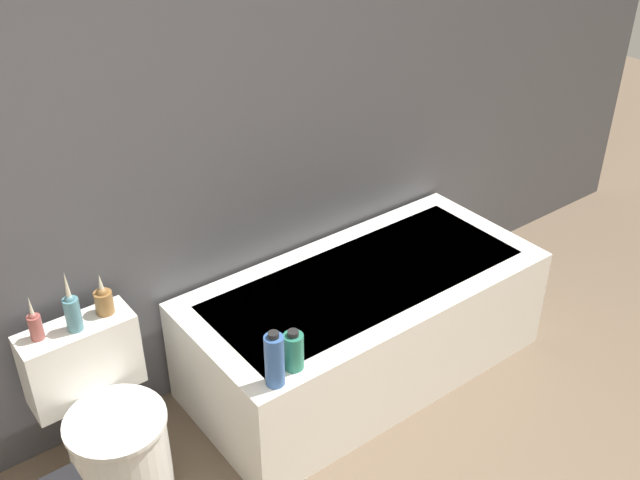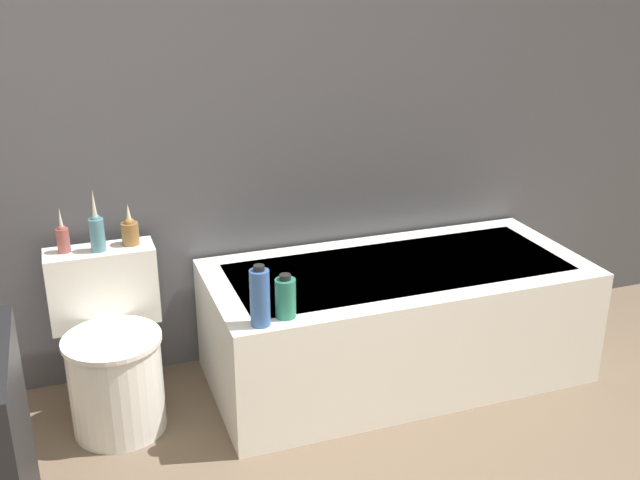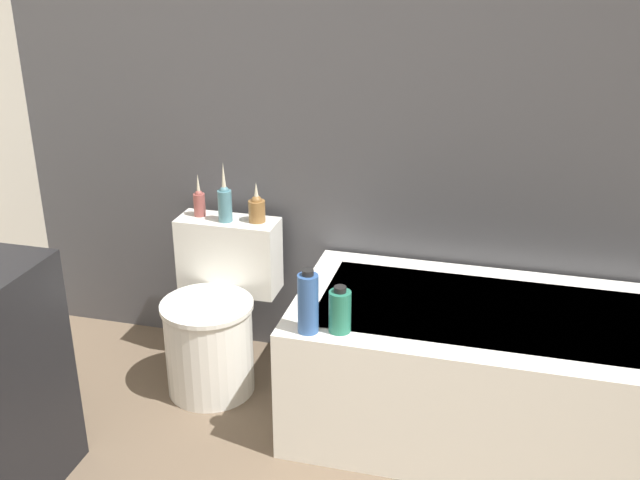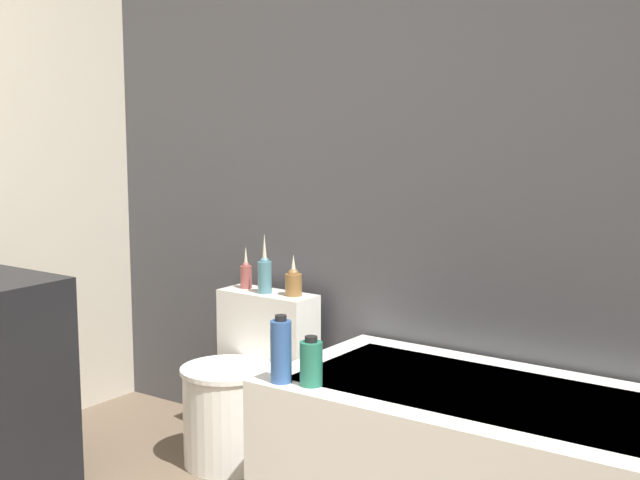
{
  "view_description": "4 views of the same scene",
  "coord_description": "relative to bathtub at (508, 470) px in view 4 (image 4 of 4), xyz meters",
  "views": [
    {
      "loc": [
        -1.13,
        -0.39,
        2.45
      ],
      "look_at": [
        0.28,
        1.46,
        1.01
      ],
      "focal_mm": 42.0,
      "sensor_mm": 36.0,
      "label": 1
    },
    {
      "loc": [
        -0.62,
        -1.02,
        1.81
      ],
      "look_at": [
        0.29,
        1.5,
        0.78
      ],
      "focal_mm": 42.0,
      "sensor_mm": 36.0,
      "label": 2
    },
    {
      "loc": [
        0.64,
        -0.85,
        1.85
      ],
      "look_at": [
        0.03,
        1.47,
        0.84
      ],
      "focal_mm": 42.0,
      "sensor_mm": 36.0,
      "label": 3
    },
    {
      "loc": [
        1.85,
        -0.98,
        1.48
      ],
      "look_at": [
        0.03,
        1.57,
        1.01
      ],
      "focal_mm": 50.0,
      "sensor_mm": 36.0,
      "label": 4
    }
  ],
  "objects": [
    {
      "name": "shampoo_bottle_short",
      "position": [
        -0.61,
        -0.29,
        0.34
      ],
      "size": [
        0.08,
        0.08,
        0.17
      ],
      "color": "#267259",
      "rests_on": "bathtub"
    },
    {
      "name": "vase_silver",
      "position": [
        -1.23,
        0.23,
        0.5
      ],
      "size": [
        0.06,
        0.06,
        0.26
      ],
      "color": "teal",
      "rests_on": "toilet"
    },
    {
      "name": "vase_gold",
      "position": [
        -1.37,
        0.27,
        0.48
      ],
      "size": [
        0.05,
        0.05,
        0.19
      ],
      "color": "#994C47",
      "rests_on": "toilet"
    },
    {
      "name": "bathtub",
      "position": [
        0.0,
        0.0,
        0.0
      ],
      "size": [
        1.67,
        0.77,
        0.53
      ],
      "color": "white",
      "rests_on": "ground"
    },
    {
      "name": "shampoo_bottle_tall",
      "position": [
        -0.71,
        -0.32,
        0.37
      ],
      "size": [
        0.07,
        0.07,
        0.24
      ],
      "color": "#335999",
      "rests_on": "bathtub"
    },
    {
      "name": "vase_bronze",
      "position": [
        -1.1,
        0.26,
        0.48
      ],
      "size": [
        0.07,
        0.07,
        0.18
      ],
      "color": "olive",
      "rests_on": "toilet"
    },
    {
      "name": "wall_back_tiled",
      "position": [
        -0.72,
        0.44,
        1.03
      ],
      "size": [
        6.4,
        0.06,
        2.6
      ],
      "color": "#4C4C51",
      "rests_on": "ground_plane"
    },
    {
      "name": "toilet",
      "position": [
        -1.23,
        0.07,
        0.04
      ],
      "size": [
        0.44,
        0.55,
        0.68
      ],
      "color": "white",
      "rests_on": "ground"
    }
  ]
}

